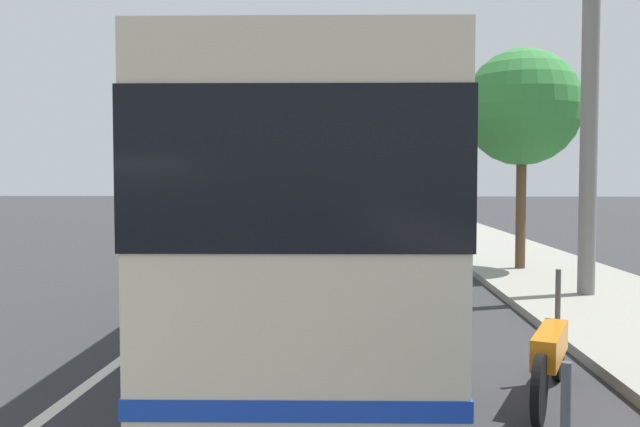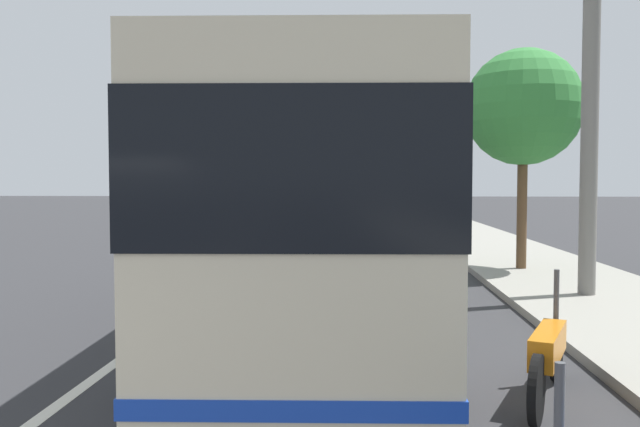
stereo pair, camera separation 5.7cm
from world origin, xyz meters
name	(u,v)px [view 1 (the left image)]	position (x,y,z in m)	size (l,w,h in m)	color
sidewalk_curb	(627,311)	(10.00, -7.59, 0.07)	(110.00, 3.60, 0.14)	gray
lane_divider_line	(188,310)	(10.00, 0.00, 0.00)	(110.00, 0.16, 0.01)	silver
coach_bus	(314,202)	(8.77, -2.32, 1.95)	(10.85, 3.03, 3.42)	beige
motorcycle_nearest_curb	(550,354)	(5.56, -4.99, 0.48)	(2.07, 0.94, 1.28)	black
car_side_street	(231,225)	(22.79, 1.76, 0.69)	(4.51, 1.82, 1.45)	red
car_far_distant	(242,214)	(30.41, 2.72, 0.71)	(4.62, 2.06, 1.47)	red
roadside_tree_mid_block	(522,108)	(15.00, -7.04, 4.09)	(2.85, 2.85, 5.54)	brown
utility_pole	(589,134)	(11.27, -7.34, 3.18)	(0.32, 0.32, 6.36)	slate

